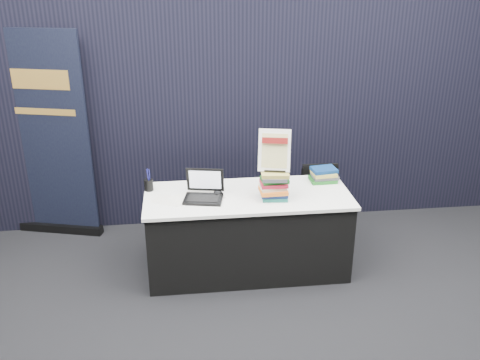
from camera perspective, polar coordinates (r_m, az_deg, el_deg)
name	(u,v)px	position (r m, az deg, el deg)	size (l,w,h in m)	color
floor	(256,303)	(4.58, 1.68, -13.01)	(8.00, 8.00, 0.00)	black
wall_back	(216,27)	(7.74, -2.57, 15.99)	(8.00, 0.02, 3.50)	#B3B1A9
drape_partition	(235,112)	(5.50, -0.58, 7.26)	(6.00, 0.08, 2.40)	black
display_table	(247,232)	(4.84, 0.80, -5.59)	(1.80, 0.75, 0.75)	black
laptop	(203,192)	(4.59, -3.99, -1.29)	(0.36, 0.32, 0.25)	black
mouse	(218,193)	(4.65, -2.31, -1.44)	(0.08, 0.12, 0.04)	black
brochure_left	(190,197)	(4.63, -5.39, -1.84)	(0.31, 0.22, 0.00)	white
brochure_mid	(169,200)	(4.60, -7.60, -2.16)	(0.26, 0.18, 0.00)	white
brochure_right	(207,196)	(4.64, -3.51, -1.76)	(0.28, 0.20, 0.00)	silver
pen_cup	(149,185)	(4.80, -9.71, -0.53)	(0.08, 0.08, 0.10)	black
book_stack_tall	(274,185)	(4.55, 3.66, -0.56)	(0.23, 0.18, 0.25)	#185C54
book_stack_short	(324,174)	(4.98, 8.92, 0.58)	(0.23, 0.18, 0.13)	#1B6520
info_sign	(274,151)	(4.47, 3.69, 3.10)	(0.29, 0.16, 0.37)	black
pullup_banner	(50,148)	(5.60, -19.57, 3.21)	(0.87, 0.33, 2.07)	black
stacking_chair	(322,204)	(5.26, 8.73, -2.50)	(0.37, 0.38, 0.81)	black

